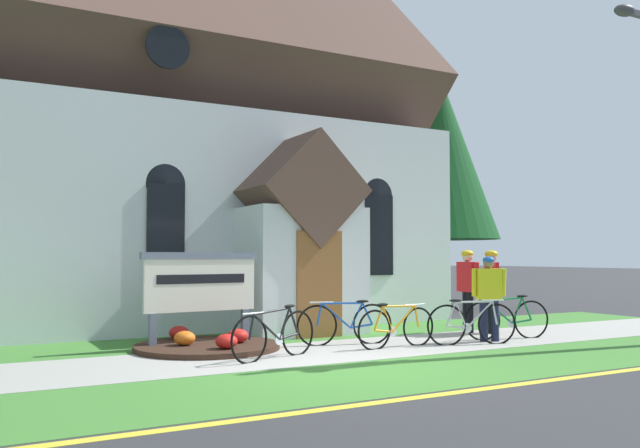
{
  "coord_description": "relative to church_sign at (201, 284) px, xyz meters",
  "views": [
    {
      "loc": [
        -5.03,
        -8.15,
        1.61
      ],
      "look_at": [
        1.42,
        3.61,
        2.26
      ],
      "focal_mm": 36.82,
      "sensor_mm": 36.0,
      "label": 1
    }
  ],
  "objects": [
    {
      "name": "bicycle_orange",
      "position": [
        5.56,
        -1.79,
        -0.71
      ],
      "size": [
        1.76,
        0.48,
        0.87
      ],
      "color": "black",
      "rests_on": "ground"
    },
    {
      "name": "bicycle_green",
      "position": [
        4.39,
        -2.08,
        -0.71
      ],
      "size": [
        1.68,
        0.52,
        0.85
      ],
      "color": "black",
      "rests_on": "ground"
    },
    {
      "name": "bicycle_white",
      "position": [
        2.39,
        -0.99,
        -0.72
      ],
      "size": [
        1.75,
        0.47,
        0.82
      ],
      "color": "black",
      "rests_on": "ground"
    },
    {
      "name": "bicycle_silver",
      "position": [
        2.98,
        -1.74,
        -0.74
      ],
      "size": [
        1.69,
        0.15,
        0.81
      ],
      "color": "black",
      "rests_on": "ground"
    },
    {
      "name": "cyclist_in_white_jersey",
      "position": [
        4.98,
        -1.91,
        -0.18
      ],
      "size": [
        0.57,
        0.38,
        1.6
      ],
      "color": "#191E38",
      "rests_on": "ground"
    },
    {
      "name": "cyclist_in_green_jersey",
      "position": [
        5.57,
        -0.65,
        -0.08
      ],
      "size": [
        0.29,
        0.79,
        1.73
      ],
      "color": "black",
      "rests_on": "ground"
    },
    {
      "name": "sidewalk_slab",
      "position": [
        -0.17,
        -1.54,
        -1.1
      ],
      "size": [
        32.0,
        2.34,
        0.01
      ],
      "primitive_type": "cube",
      "color": "#A8A59E",
      "rests_on": "ground"
    },
    {
      "name": "cyclist_in_orange_jersey",
      "position": [
        5.92,
        -0.99,
        -0.09
      ],
      "size": [
        0.45,
        0.62,
        1.72
      ],
      "color": "black",
      "rests_on": "ground"
    },
    {
      "name": "flower_bed",
      "position": [
        -0.0,
        -0.37,
        -1.02
      ],
      "size": [
        2.48,
        2.48,
        0.34
      ],
      "color": "#382319",
      "rests_on": "ground"
    },
    {
      "name": "bicycle_red",
      "position": [
        0.58,
        -1.86,
        -0.72
      ],
      "size": [
        1.7,
        0.66,
        0.85
      ],
      "color": "black",
      "rests_on": "ground"
    },
    {
      "name": "curb_paint_stripe",
      "position": [
        -0.17,
        -5.15,
        -1.1
      ],
      "size": [
        28.0,
        0.16,
        0.01
      ],
      "primitive_type": "cube",
      "color": "yellow",
      "rests_on": "ground"
    },
    {
      "name": "distant_hill",
      "position": [
        14.3,
        69.86,
        -1.1
      ],
      "size": [
        75.75,
        54.15,
        21.77
      ],
      "primitive_type": "ellipsoid",
      "color": "#847A5B",
      "rests_on": "ground"
    },
    {
      "name": "church_building",
      "position": [
        -0.58,
        6.34,
        3.47
      ],
      "size": [
        15.09,
        11.62,
        13.12
      ],
      "color": "silver",
      "rests_on": "ground"
    },
    {
      "name": "church_lawn",
      "position": [
        -0.17,
        0.69,
        -1.1
      ],
      "size": [
        24.0,
        2.11,
        0.01
      ],
      "primitive_type": "cube",
      "color": "#427F33",
      "rests_on": "ground"
    },
    {
      "name": "ground",
      "position": [
        1.28,
        0.94,
        -1.1
      ],
      "size": [
        140.0,
        140.0,
        0.0
      ],
      "primitive_type": "plane",
      "color": "#333335"
    },
    {
      "name": "grass_verge",
      "position": [
        -0.17,
        -3.86,
        -1.1
      ],
      "size": [
        32.0,
        2.29,
        0.01
      ],
      "primitive_type": "cube",
      "color": "#427F33",
      "rests_on": "ground"
    },
    {
      "name": "church_sign",
      "position": [
        0.0,
        0.0,
        0.0
      ],
      "size": [
        2.18,
        0.27,
        1.67
      ],
      "color": "slate",
      "rests_on": "ground"
    },
    {
      "name": "roadside_conifer",
      "position": [
        9.01,
        4.53,
        3.64
      ],
      "size": [
        3.65,
        3.65,
        7.41
      ],
      "color": "#4C3823",
      "rests_on": "ground"
    }
  ]
}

